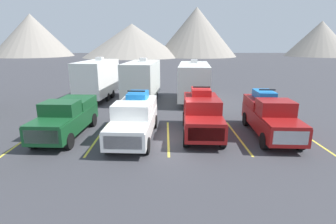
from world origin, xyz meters
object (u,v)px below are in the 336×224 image
at_px(pickup_truck_a, 66,117).
at_px(camper_trailer_a, 97,78).
at_px(pickup_truck_b, 135,118).
at_px(camper_trailer_c, 194,80).
at_px(pickup_truck_c, 202,114).
at_px(pickup_truck_d, 270,115).
at_px(camper_trailer_b, 142,79).

relative_size(pickup_truck_a, camper_trailer_a, 0.74).
distance_m(pickup_truck_b, camper_trailer_c, 10.22).
relative_size(pickup_truck_b, camper_trailer_a, 0.78).
relative_size(pickup_truck_c, pickup_truck_d, 0.92).
xyz_separation_m(camper_trailer_b, camper_trailer_c, (4.65, -0.31, -0.07)).
xyz_separation_m(pickup_truck_c, camper_trailer_a, (-8.37, 9.67, 0.80)).
bearing_deg(pickup_truck_a, pickup_truck_b, -5.99).
xyz_separation_m(pickup_truck_c, camper_trailer_b, (-4.21, 9.02, 0.78)).
distance_m(pickup_truck_b, camper_trailer_b, 9.62).
bearing_deg(pickup_truck_d, camper_trailer_c, 110.94).
relative_size(pickup_truck_a, camper_trailer_c, 0.67).
distance_m(pickup_truck_c, camper_trailer_a, 12.82).
height_order(pickup_truck_b, camper_trailer_c, camper_trailer_c).
xyz_separation_m(pickup_truck_a, pickup_truck_c, (7.75, 0.15, 0.13)).
bearing_deg(camper_trailer_c, camper_trailer_b, 176.13).
relative_size(camper_trailer_a, camper_trailer_b, 1.00).
relative_size(pickup_truck_b, pickup_truck_d, 1.01).
distance_m(pickup_truck_a, camper_trailer_b, 9.87).
distance_m(pickup_truck_b, camper_trailer_a, 11.23).
bearing_deg(pickup_truck_c, camper_trailer_b, 115.04).
distance_m(camper_trailer_a, camper_trailer_b, 4.21).
height_order(pickup_truck_d, camper_trailer_c, camper_trailer_c).
distance_m(pickup_truck_c, pickup_truck_d, 3.87).
distance_m(pickup_truck_a, pickup_truck_b, 3.95).
bearing_deg(pickup_truck_a, camper_trailer_c, 47.21).
xyz_separation_m(pickup_truck_b, camper_trailer_c, (4.26, 9.26, 0.78)).
height_order(pickup_truck_b, camper_trailer_b, camper_trailer_b).
bearing_deg(pickup_truck_c, camper_trailer_c, 87.11).
xyz_separation_m(pickup_truck_d, camper_trailer_b, (-8.07, 9.25, 0.83)).
height_order(camper_trailer_b, camper_trailer_c, camper_trailer_b).
bearing_deg(pickup_truck_b, pickup_truck_a, 174.01).
distance_m(pickup_truck_d, camper_trailer_c, 9.60).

